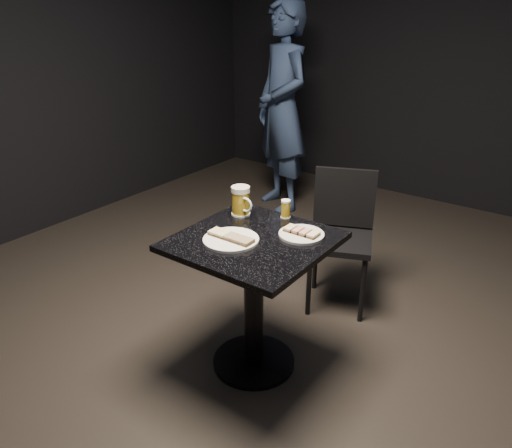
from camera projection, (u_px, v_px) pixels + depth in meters
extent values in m
plane|color=black|center=(254.00, 363.00, 2.71)|extent=(6.00, 6.00, 0.00)
plane|color=black|center=(459.00, 38.00, 4.30)|extent=(5.00, 0.00, 5.00)
cylinder|color=white|center=(231.00, 240.00, 2.37)|extent=(0.27, 0.27, 0.01)
cylinder|color=silver|center=(301.00, 235.00, 2.43)|extent=(0.22, 0.22, 0.01)
imported|color=#20264E|center=(282.00, 109.00, 4.42)|extent=(0.80, 0.70, 1.83)
cylinder|color=black|center=(254.00, 361.00, 2.70)|extent=(0.44, 0.44, 0.03)
cylinder|color=black|center=(254.00, 305.00, 2.56)|extent=(0.10, 0.10, 0.69)
cube|color=black|center=(254.00, 241.00, 2.41)|extent=(0.70, 0.70, 0.03)
cylinder|color=white|center=(241.00, 214.00, 2.67)|extent=(0.10, 0.10, 0.01)
cylinder|color=gold|center=(241.00, 202.00, 2.64)|extent=(0.09, 0.09, 0.12)
cylinder|color=silver|center=(241.00, 189.00, 2.61)|extent=(0.10, 0.10, 0.03)
torus|color=white|center=(246.00, 205.00, 2.60)|extent=(0.08, 0.01, 0.08)
cylinder|color=silver|center=(285.00, 217.00, 2.63)|extent=(0.05, 0.05, 0.01)
cylinder|color=gold|center=(286.00, 209.00, 2.62)|extent=(0.05, 0.05, 0.08)
cylinder|color=white|center=(286.00, 201.00, 2.60)|extent=(0.05, 0.05, 0.01)
cube|color=black|center=(340.00, 241.00, 3.06)|extent=(0.50, 0.50, 0.04)
cylinder|color=black|center=(309.00, 284.00, 3.05)|extent=(0.03, 0.03, 0.43)
cylinder|color=black|center=(363.00, 291.00, 2.98)|extent=(0.03, 0.03, 0.43)
cylinder|color=black|center=(315.00, 260.00, 3.33)|extent=(0.03, 0.03, 0.43)
cylinder|color=black|center=(364.00, 265.00, 3.26)|extent=(0.03, 0.03, 0.43)
cube|color=black|center=(345.00, 198.00, 3.12)|extent=(0.36, 0.17, 0.38)
cube|color=#4C3521|center=(216.00, 233.00, 2.42)|extent=(0.05, 0.07, 0.01)
cube|color=beige|center=(216.00, 231.00, 2.42)|extent=(0.05, 0.07, 0.01)
cube|color=#4C3521|center=(223.00, 235.00, 2.39)|extent=(0.05, 0.07, 0.01)
cube|color=#D1D184|center=(223.00, 233.00, 2.39)|extent=(0.05, 0.07, 0.01)
cube|color=#4C3521|center=(231.00, 237.00, 2.37)|extent=(0.05, 0.07, 0.01)
cube|color=#8C7251|center=(231.00, 236.00, 2.37)|extent=(0.05, 0.07, 0.01)
cube|color=#4C3521|center=(239.00, 240.00, 2.34)|extent=(0.05, 0.07, 0.01)
cube|color=#8C7251|center=(239.00, 238.00, 2.34)|extent=(0.05, 0.07, 0.01)
cube|color=#4C3521|center=(247.00, 243.00, 2.32)|extent=(0.05, 0.07, 0.01)
cube|color=#8C7251|center=(247.00, 241.00, 2.31)|extent=(0.05, 0.07, 0.01)
cube|color=#4C3521|center=(291.00, 229.00, 2.46)|extent=(0.05, 0.07, 0.01)
cube|color=beige|center=(291.00, 227.00, 2.45)|extent=(0.05, 0.07, 0.01)
cube|color=#4C3521|center=(298.00, 231.00, 2.43)|extent=(0.05, 0.07, 0.01)
cube|color=tan|center=(298.00, 229.00, 2.43)|extent=(0.05, 0.07, 0.01)
cube|color=#4C3521|center=(305.00, 233.00, 2.41)|extent=(0.05, 0.07, 0.01)
cube|color=tan|center=(305.00, 232.00, 2.41)|extent=(0.05, 0.07, 0.01)
cube|color=#4C3521|center=(313.00, 236.00, 2.39)|extent=(0.05, 0.07, 0.01)
cube|color=beige|center=(313.00, 234.00, 2.38)|extent=(0.05, 0.07, 0.01)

